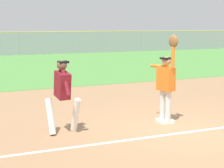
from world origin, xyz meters
TOP-DOWN VIEW (x-y plane):
  - ground_plane at (0.00, 0.00)m, footprint 72.69×72.69m
  - outfield_grass at (0.00, 15.08)m, footprint 46.05×16.69m
  - chalk_foul_line at (-3.96, -0.26)m, footprint 12.00×0.36m
  - first_base at (0.04, 0.64)m, footprint 0.39×0.39m
  - fielder at (0.04, 0.60)m, footprint 0.36×0.89m
  - runner at (-2.66, 0.76)m, footprint 0.76×0.85m
  - baseball at (0.21, 0.65)m, footprint 0.07×0.07m
  - outfield_fence at (-0.00, 23.42)m, footprint 46.13×0.08m
  - parked_car_green at (1.20, 26.18)m, footprint 4.56×2.44m
  - parked_car_tan at (6.09, 26.77)m, footprint 4.52×2.35m
  - parked_car_silver at (11.72, 26.30)m, footprint 4.51×2.34m

SIDE VIEW (x-z plane):
  - ground_plane at x=0.00m, z-range 0.00..0.00m
  - chalk_foul_line at x=-3.96m, z-range 0.00..0.01m
  - outfield_grass at x=0.00m, z-range 0.00..0.01m
  - first_base at x=0.04m, z-range 0.00..0.08m
  - parked_car_green at x=1.20m, z-range 0.05..1.30m
  - parked_car_tan at x=6.09m, z-range 0.05..1.30m
  - parked_car_silver at x=11.72m, z-range 0.05..1.30m
  - outfield_fence at x=0.00m, z-range 0.00..1.95m
  - runner at x=-2.66m, z-range 0.14..1.86m
  - fielder at x=0.04m, z-range -0.02..2.26m
  - baseball at x=0.21m, z-range 1.97..2.05m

